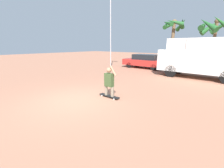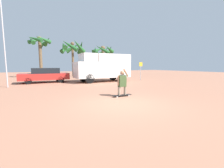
{
  "view_description": "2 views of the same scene",
  "coord_description": "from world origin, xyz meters",
  "px_view_note": "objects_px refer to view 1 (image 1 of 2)",
  "views": [
    {
      "loc": [
        5.26,
        -3.69,
        2.39
      ],
      "look_at": [
        0.73,
        1.76,
        0.54
      ],
      "focal_mm": 24.0,
      "sensor_mm": 36.0,
      "label": 1
    },
    {
      "loc": [
        -3.38,
        -5.45,
        1.67
      ],
      "look_at": [
        0.58,
        1.89,
        0.65
      ],
      "focal_mm": 24.0,
      "sensor_mm": 36.0,
      "label": 2
    }
  ],
  "objects_px": {
    "camper_van": "(203,57)",
    "flagpole": "(111,23)",
    "person_skateboarder": "(109,80)",
    "skateboard": "(109,96)",
    "parked_car_red": "(145,61)",
    "palm_tree_center_background": "(216,26)",
    "palm_tree_far_left": "(174,27)"
  },
  "relations": [
    {
      "from": "parked_car_red",
      "to": "palm_tree_far_left",
      "type": "relative_size",
      "value": 0.77
    },
    {
      "from": "person_skateboarder",
      "to": "palm_tree_far_left",
      "type": "distance_m",
      "value": 17.7
    },
    {
      "from": "skateboard",
      "to": "palm_tree_center_background",
      "type": "xyz_separation_m",
      "value": [
        1.72,
        17.83,
        4.53
      ]
    },
    {
      "from": "skateboard",
      "to": "person_skateboarder",
      "type": "bearing_deg",
      "value": 180.0
    },
    {
      "from": "camper_van",
      "to": "palm_tree_far_left",
      "type": "height_order",
      "value": "palm_tree_far_left"
    },
    {
      "from": "parked_car_red",
      "to": "flagpole",
      "type": "xyz_separation_m",
      "value": [
        -2.75,
        -2.28,
        3.75
      ]
    },
    {
      "from": "palm_tree_far_left",
      "to": "skateboard",
      "type": "bearing_deg",
      "value": -79.95
    },
    {
      "from": "skateboard",
      "to": "parked_car_red",
      "type": "height_order",
      "value": "parked_car_red"
    },
    {
      "from": "camper_van",
      "to": "skateboard",
      "type": "bearing_deg",
      "value": -107.67
    },
    {
      "from": "parked_car_red",
      "to": "palm_tree_center_background",
      "type": "bearing_deg",
      "value": 59.96
    },
    {
      "from": "camper_van",
      "to": "parked_car_red",
      "type": "bearing_deg",
      "value": 161.6
    },
    {
      "from": "person_skateboarder",
      "to": "palm_tree_far_left",
      "type": "height_order",
      "value": "palm_tree_far_left"
    },
    {
      "from": "person_skateboarder",
      "to": "parked_car_red",
      "type": "xyz_separation_m",
      "value": [
        -3.13,
        9.43,
        -0.06
      ]
    },
    {
      "from": "camper_van",
      "to": "flagpole",
      "type": "bearing_deg",
      "value": -177.04
    },
    {
      "from": "palm_tree_center_background",
      "to": "palm_tree_far_left",
      "type": "xyz_separation_m",
      "value": [
        -4.73,
        -0.83,
        0.14
      ]
    },
    {
      "from": "person_skateboarder",
      "to": "camper_van",
      "type": "relative_size",
      "value": 0.25
    },
    {
      "from": "camper_van",
      "to": "person_skateboarder",
      "type": "bearing_deg",
      "value": -107.68
    },
    {
      "from": "parked_car_red",
      "to": "palm_tree_far_left",
      "type": "xyz_separation_m",
      "value": [
        0.12,
        7.57,
        3.99
      ]
    },
    {
      "from": "palm_tree_center_background",
      "to": "flagpole",
      "type": "relative_size",
      "value": 0.73
    },
    {
      "from": "skateboard",
      "to": "flagpole",
      "type": "height_order",
      "value": "flagpole"
    },
    {
      "from": "person_skateboarder",
      "to": "palm_tree_far_left",
      "type": "relative_size",
      "value": 0.24
    },
    {
      "from": "palm_tree_far_left",
      "to": "flagpole",
      "type": "bearing_deg",
      "value": -106.27
    },
    {
      "from": "parked_car_red",
      "to": "palm_tree_far_left",
      "type": "bearing_deg",
      "value": 89.08
    },
    {
      "from": "camper_van",
      "to": "parked_car_red",
      "type": "height_order",
      "value": "camper_van"
    },
    {
      "from": "camper_van",
      "to": "palm_tree_far_left",
      "type": "relative_size",
      "value": 0.97
    },
    {
      "from": "person_skateboarder",
      "to": "palm_tree_center_background",
      "type": "distance_m",
      "value": 18.3
    },
    {
      "from": "palm_tree_center_background",
      "to": "flagpole",
      "type": "distance_m",
      "value": 13.11
    },
    {
      "from": "camper_van",
      "to": "palm_tree_far_left",
      "type": "bearing_deg",
      "value": 119.97
    },
    {
      "from": "parked_car_red",
      "to": "camper_van",
      "type": "bearing_deg",
      "value": -18.4
    },
    {
      "from": "parked_car_red",
      "to": "person_skateboarder",
      "type": "bearing_deg",
      "value": -71.63
    },
    {
      "from": "palm_tree_far_left",
      "to": "flagpole",
      "type": "distance_m",
      "value": 10.26
    },
    {
      "from": "skateboard",
      "to": "camper_van",
      "type": "relative_size",
      "value": 0.19
    }
  ]
}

